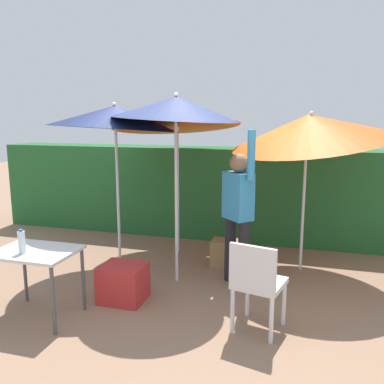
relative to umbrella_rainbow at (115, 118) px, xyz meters
The scene contains 12 objects.
ground_plane 2.27m from the umbrella_rainbow, 15.73° to the right, with size 24.00×24.00×0.00m, color #937056.
hedge_row 2.47m from the umbrella_rainbow, 61.59° to the left, with size 8.00×0.70×1.51m, color #23602D.
umbrella_rainbow is the anchor object (origin of this frame).
umbrella_orange 2.45m from the umbrella_rainbow, 14.50° to the left, with size 2.04×2.02×2.29m.
umbrella_yellow 0.89m from the umbrella_rainbow, 11.12° to the right, with size 1.50×1.49×2.30m.
umbrella_navy 1.01m from the umbrella_rainbow, 58.57° to the left, with size 1.89×1.87×2.38m.
person_vendor 1.93m from the umbrella_rainbow, ahead, with size 0.45×0.45×1.88m.
chair_plastic 2.72m from the umbrella_rainbow, 29.98° to the right, with size 0.53×0.53×0.89m.
cooler_box 2.06m from the umbrella_rainbow, 61.62° to the right, with size 0.48×0.42×0.41m, color red.
crate_cardboard 2.32m from the umbrella_rainbow, 19.43° to the left, with size 0.38×0.29×0.37m, color #9E7A4C.
folding_table 2.01m from the umbrella_rainbow, 97.68° to the right, with size 0.80×0.60×0.71m.
bottle_water 1.97m from the umbrella_rainbow, 99.44° to the right, with size 0.07×0.07×0.24m.
Camera 1 is at (1.35, -4.40, 2.01)m, focal length 37.54 mm.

